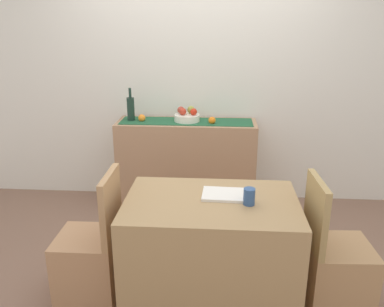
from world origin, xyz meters
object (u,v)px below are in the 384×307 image
at_px(sideboard_console, 187,164).
at_px(wine_bottle, 131,108).
at_px(coffee_cup, 249,197).
at_px(open_book, 224,195).
at_px(fruit_bowl, 187,118).
at_px(dining_table, 211,252).
at_px(chair_by_corner, 335,271).
at_px(chair_near_window, 91,260).

relative_size(sideboard_console, wine_bottle, 4.22).
bearing_deg(coffee_cup, wine_bottle, 124.79).
distance_m(sideboard_console, open_book, 1.48).
xyz_separation_m(fruit_bowl, coffee_cup, (0.51, -1.52, -0.12)).
distance_m(wine_bottle, dining_table, 1.80).
bearing_deg(coffee_cup, sideboard_console, 108.69).
xyz_separation_m(wine_bottle, dining_table, (0.82, -1.48, -0.62)).
height_order(open_book, chair_by_corner, chair_by_corner).
distance_m(dining_table, chair_by_corner, 0.82).
relative_size(dining_table, open_book, 3.91).
bearing_deg(chair_by_corner, open_book, 174.02).
bearing_deg(chair_by_corner, coffee_cup, -176.30).
height_order(fruit_bowl, open_book, fruit_bowl).
distance_m(open_book, chair_near_window, 1.02).
height_order(fruit_bowl, dining_table, fruit_bowl).
height_order(sideboard_console, coffee_cup, sideboard_console).
xyz_separation_m(open_book, coffee_cup, (0.15, -0.11, 0.04)).
bearing_deg(chair_by_corner, chair_near_window, 179.97).
relative_size(open_book, chair_by_corner, 0.31).
height_order(open_book, chair_near_window, chair_near_window).
xyz_separation_m(sideboard_console, fruit_bowl, (0.01, 0.00, 0.47)).
height_order(fruit_bowl, chair_by_corner, fruit_bowl).
height_order(wine_bottle, open_book, wine_bottle).
height_order(wine_bottle, coffee_cup, wine_bottle).
relative_size(coffee_cup, chair_by_corner, 0.12).
relative_size(sideboard_console, chair_near_window, 1.50).
bearing_deg(coffee_cup, chair_near_window, 177.88).
bearing_deg(wine_bottle, fruit_bowl, -0.00).
relative_size(sideboard_console, dining_table, 1.24).
bearing_deg(open_book, fruit_bowl, 106.42).
bearing_deg(dining_table, sideboard_console, 100.83).
bearing_deg(open_book, sideboard_console, 106.64).
relative_size(wine_bottle, coffee_cup, 3.06).
relative_size(wine_bottle, chair_by_corner, 0.36).
bearing_deg(open_book, chair_near_window, -172.99).
bearing_deg(open_book, dining_table, -134.23).
bearing_deg(wine_bottle, coffee_cup, -55.21).
bearing_deg(chair_near_window, dining_table, -0.01).
bearing_deg(dining_table, open_book, 43.61).
xyz_separation_m(wine_bottle, coffee_cup, (1.05, -1.52, -0.20)).
bearing_deg(sideboard_console, dining_table, -79.17).
bearing_deg(wine_bottle, open_book, -57.22).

